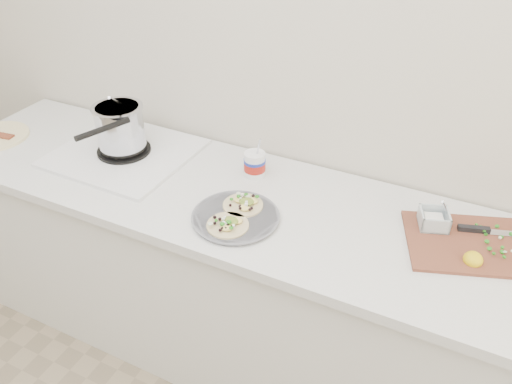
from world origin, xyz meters
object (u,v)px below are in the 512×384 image
at_px(taco_plate, 236,215).
at_px(stove, 122,136).
at_px(tub, 255,162).
at_px(cutboard, 472,239).

bearing_deg(taco_plate, stove, 163.58).
distance_m(taco_plate, tub, 0.29).
relative_size(stove, cutboard, 1.10).
distance_m(tub, cutboard, 0.82).
height_order(taco_plate, tub, tub).
xyz_separation_m(taco_plate, tub, (-0.06, 0.28, 0.05)).
relative_size(taco_plate, tub, 1.59).
relative_size(tub, cutboard, 0.39).
bearing_deg(tub, stove, -170.47).
bearing_deg(tub, cutboard, -3.94).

